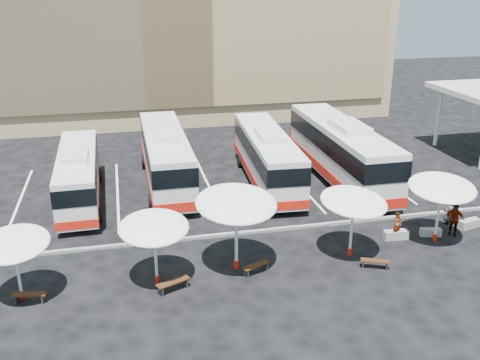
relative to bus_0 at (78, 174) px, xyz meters
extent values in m
plane|color=black|center=(8.23, -7.41, -1.76)|extent=(120.00, 120.00, 0.00)
cylinder|color=silver|center=(28.23, 5.59, 0.64)|extent=(0.30, 0.30, 4.80)
cube|color=black|center=(8.23, -6.91, -1.68)|extent=(34.00, 0.25, 0.15)
cube|color=white|center=(-3.77, 0.59, -1.75)|extent=(0.15, 12.00, 0.01)
cube|color=white|center=(2.23, 0.59, -1.75)|extent=(0.15, 12.00, 0.01)
cube|color=white|center=(8.23, 0.59, -1.75)|extent=(0.15, 12.00, 0.01)
cube|color=white|center=(14.23, 0.59, -1.75)|extent=(0.15, 12.00, 0.01)
cube|color=white|center=(20.23, 0.59, -1.75)|extent=(0.15, 12.00, 0.01)
cube|color=silver|center=(0.00, -0.01, -0.01)|extent=(2.40, 10.75, 2.68)
cube|color=black|center=(0.00, -0.01, 0.52)|extent=(2.46, 10.80, 0.98)
cube|color=red|center=(0.00, -0.01, -1.00)|extent=(2.46, 10.80, 0.49)
cube|color=red|center=(-0.09, 5.34, -0.68)|extent=(2.29, 0.22, 1.25)
cube|color=silver|center=(0.01, -0.91, 1.50)|extent=(1.47, 2.70, 0.36)
cylinder|color=black|center=(-1.17, 3.09, -1.31)|extent=(0.33, 0.90, 0.89)
cylinder|color=black|center=(1.07, 3.13, -1.31)|extent=(0.33, 0.90, 0.89)
cylinder|color=black|center=(-1.06, -3.60, -1.31)|extent=(0.33, 0.90, 0.89)
cylinder|color=black|center=(1.17, -3.57, -1.31)|extent=(0.33, 0.90, 0.89)
cube|color=silver|center=(5.54, 1.63, 0.25)|extent=(2.62, 12.35, 3.08)
cube|color=black|center=(5.54, 1.63, 0.87)|extent=(2.68, 12.41, 1.13)
cube|color=red|center=(5.54, 1.63, -0.88)|extent=(2.68, 12.41, 0.57)
cube|color=red|center=(5.56, 7.80, -0.52)|extent=(2.63, 0.22, 1.44)
cube|color=silver|center=(5.53, 0.60, 2.00)|extent=(1.66, 3.09, 0.41)
cylinder|color=black|center=(4.27, 5.23, -1.24)|extent=(0.36, 1.03, 1.03)
cylinder|color=black|center=(6.84, 5.22, -1.24)|extent=(0.36, 1.03, 1.03)
cylinder|color=black|center=(4.24, -2.48, -1.24)|extent=(0.36, 1.03, 1.03)
cylinder|color=black|center=(6.81, -2.49, -1.24)|extent=(0.36, 1.03, 1.03)
cube|color=silver|center=(12.19, 0.36, 0.19)|extent=(3.25, 12.08, 2.99)
cube|color=black|center=(12.19, 0.36, 0.78)|extent=(3.31, 12.14, 1.09)
cube|color=red|center=(12.19, 0.36, -0.91)|extent=(3.31, 12.14, 0.55)
cube|color=red|center=(12.57, 6.32, -0.56)|extent=(2.56, 0.36, 1.39)
cube|color=silver|center=(12.12, -0.64, 1.88)|extent=(1.78, 3.08, 0.40)
cylinder|color=black|center=(11.17, 3.91, -1.26)|extent=(0.41, 1.02, 1.00)
cylinder|color=black|center=(13.65, 3.75, -1.26)|extent=(0.41, 1.02, 1.00)
cylinder|color=black|center=(10.69, -3.54, -1.26)|extent=(0.41, 1.02, 1.00)
cylinder|color=black|center=(13.18, -3.70, -1.26)|extent=(0.41, 1.02, 1.00)
cube|color=silver|center=(17.22, -0.20, 0.42)|extent=(2.91, 13.44, 3.35)
cube|color=black|center=(17.22, -0.20, 1.10)|extent=(2.98, 13.51, 1.23)
cube|color=red|center=(17.22, -0.20, -0.81)|extent=(2.98, 13.51, 0.62)
cube|color=red|center=(17.28, 6.51, -0.41)|extent=(2.86, 0.25, 1.57)
cube|color=silver|center=(17.21, -1.32, 2.33)|extent=(1.82, 3.37, 0.45)
cylinder|color=black|center=(15.86, 3.72, -1.20)|extent=(0.40, 1.12, 1.12)
cylinder|color=black|center=(18.65, 3.70, -1.20)|extent=(0.40, 1.12, 1.12)
cylinder|color=black|center=(15.79, -4.66, -1.20)|extent=(0.40, 1.12, 1.12)
cylinder|color=black|center=(18.58, -4.69, -1.20)|extent=(0.40, 1.12, 1.12)
cylinder|color=silver|center=(-1.99, -10.89, -0.43)|extent=(0.13, 0.13, 2.65)
cylinder|color=red|center=(-1.99, -10.89, -1.58)|extent=(0.21, 0.21, 0.35)
ellipsoid|color=white|center=(-1.99, -10.89, 0.94)|extent=(3.25, 3.29, 0.91)
cylinder|color=silver|center=(3.85, -10.85, -0.38)|extent=(0.13, 0.13, 2.76)
cylinder|color=red|center=(3.85, -10.85, -1.57)|extent=(0.21, 0.21, 0.37)
ellipsoid|color=white|center=(3.85, -10.85, 1.05)|extent=(3.20, 3.24, 0.95)
cylinder|color=silver|center=(7.68, -10.41, -0.08)|extent=(0.18, 0.18, 3.34)
cylinder|color=red|center=(7.68, -10.41, -1.53)|extent=(0.28, 0.28, 0.45)
ellipsoid|color=white|center=(7.68, -10.41, 1.64)|extent=(4.33, 4.37, 1.15)
cylinder|color=silver|center=(13.52, -10.41, -0.31)|extent=(0.17, 0.17, 2.88)
cylinder|color=red|center=(13.52, -10.41, -1.56)|extent=(0.27, 0.27, 0.38)
ellipsoid|color=white|center=(13.52, -10.41, 1.18)|extent=(4.13, 4.16, 0.99)
cylinder|color=silver|center=(18.58, -9.97, -0.26)|extent=(0.17, 0.17, 3.00)
cylinder|color=red|center=(18.58, -9.97, -1.56)|extent=(0.27, 0.27, 0.40)
ellipsoid|color=white|center=(18.58, -9.97, 1.29)|extent=(4.22, 4.25, 1.03)
cube|color=black|center=(-1.62, -11.24, -1.35)|extent=(1.47, 0.64, 0.06)
cube|color=black|center=(-2.18, -11.13, -1.57)|extent=(0.12, 0.37, 0.38)
cube|color=black|center=(-1.06, -11.35, -1.57)|extent=(0.12, 0.37, 0.38)
cube|color=black|center=(4.50, -11.70, -1.31)|extent=(1.59, 0.98, 0.06)
cube|color=black|center=(3.93, -11.94, -1.55)|extent=(0.21, 0.39, 0.41)
cube|color=black|center=(5.08, -11.46, -1.55)|extent=(0.21, 0.39, 0.41)
cube|color=black|center=(8.47, -11.03, -1.35)|extent=(1.45, 0.91, 0.06)
cube|color=black|center=(7.95, -11.26, -1.57)|extent=(0.20, 0.35, 0.38)
cube|color=black|center=(8.99, -10.80, -1.57)|extent=(0.20, 0.35, 0.38)
cube|color=black|center=(14.17, -11.89, -1.36)|extent=(1.42, 0.88, 0.06)
cube|color=black|center=(13.66, -11.67, -1.57)|extent=(0.19, 0.34, 0.37)
cube|color=black|center=(14.68, -12.11, -1.57)|extent=(0.19, 0.34, 0.37)
cube|color=gray|center=(16.65, -9.32, -1.51)|extent=(1.33, 0.50, 0.49)
cube|color=gray|center=(18.68, -9.38, -1.55)|extent=(1.17, 0.62, 0.42)
cube|color=gray|center=(21.31, -8.97, -1.51)|extent=(1.35, 0.71, 0.48)
imported|color=black|center=(16.67, -9.31, -0.97)|extent=(0.68, 0.61, 1.57)
imported|color=black|center=(20.48, -8.23, -0.98)|extent=(0.82, 0.67, 1.55)
imported|color=black|center=(19.89, -9.52, -0.84)|extent=(1.12, 1.03, 1.83)
camera|label=1|loc=(2.79, -32.41, 11.33)|focal=40.00mm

